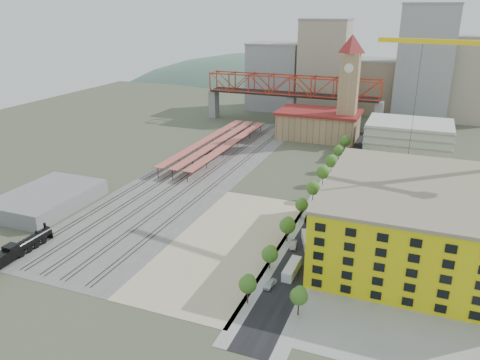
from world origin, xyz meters
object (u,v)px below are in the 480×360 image
at_px(site_trailer_a, 292,269).
at_px(site_trailer_d, 323,212).
at_px(site_trailer_b, 307,240).
at_px(clock_tower, 349,79).
at_px(locomotive, 22,247).
at_px(site_trailer_c, 318,220).
at_px(car_0, 270,284).
at_px(construction_building, 417,221).

xyz_separation_m(site_trailer_a, site_trailer_d, (0.00, 34.60, 0.18)).
bearing_deg(site_trailer_a, site_trailer_b, 90.72).
relative_size(clock_tower, site_trailer_b, 5.83).
bearing_deg(site_trailer_d, site_trailer_b, -89.81).
distance_m(clock_tower, locomotive, 150.47).
relative_size(locomotive, site_trailer_b, 2.44).
bearing_deg(clock_tower, site_trailer_a, -86.19).
xyz_separation_m(site_trailer_b, site_trailer_c, (0.00, 13.01, 0.07)).
distance_m(clock_tower, site_trailer_a, 123.52).
xyz_separation_m(site_trailer_b, car_0, (-3.00, -22.69, -0.48)).
distance_m(site_trailer_b, site_trailer_d, 19.13).
xyz_separation_m(site_trailer_b, site_trailer_d, (0.00, 19.13, 0.19)).
bearing_deg(site_trailer_b, car_0, -117.50).
bearing_deg(site_trailer_b, site_trailer_a, -109.97).
distance_m(locomotive, car_0, 63.63).
bearing_deg(site_trailer_d, construction_building, -28.83).
bearing_deg(site_trailer_c, car_0, -98.40).
bearing_deg(site_trailer_b, locomotive, -174.42).
height_order(site_trailer_b, car_0, site_trailer_b).
relative_size(construction_building, site_trailer_d, 4.91).
bearing_deg(site_trailer_a, site_trailer_c, 90.72).
bearing_deg(locomotive, site_trailer_c, 34.03).
bearing_deg(construction_building, locomotive, -158.49).
bearing_deg(car_0, site_trailer_c, 94.69).
height_order(site_trailer_b, site_trailer_c, site_trailer_c).
bearing_deg(site_trailer_b, construction_building, -9.71).
height_order(site_trailer_a, car_0, site_trailer_a).
bearing_deg(clock_tower, site_trailer_b, -85.63).
distance_m(locomotive, site_trailer_b, 73.16).
bearing_deg(site_trailer_b, site_trailer_d, 70.03).
bearing_deg(site_trailer_b, clock_tower, 74.40).
height_order(site_trailer_a, site_trailer_b, site_trailer_a).
bearing_deg(construction_building, site_trailer_d, 150.98).
xyz_separation_m(clock_tower, locomotive, (-58.00, -136.26, -26.66)).
distance_m(site_trailer_a, site_trailer_b, 15.46).
distance_m(locomotive, site_trailer_a, 67.94).
distance_m(clock_tower, car_0, 130.52).
distance_m(site_trailer_c, site_trailer_d, 6.12).
distance_m(site_trailer_a, site_trailer_c, 28.47).
distance_m(site_trailer_b, car_0, 22.90).
xyz_separation_m(construction_building, site_trailer_c, (-26.00, 8.30, -8.12)).
height_order(locomotive, site_trailer_a, locomotive).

